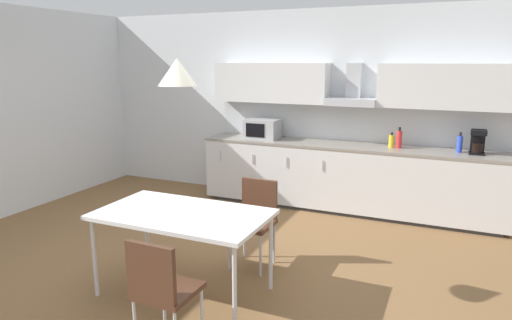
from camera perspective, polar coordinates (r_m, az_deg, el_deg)
The scene contains 14 objects.
ground_plane at distance 4.82m, azimuth -6.75°, elevation -13.01°, with size 9.41×7.99×0.02m, color brown.
wall_back at distance 6.85m, azimuth 4.55°, elevation 6.76°, with size 7.53×0.10×2.75m, color silver.
kitchen_counter at distance 6.41m, azimuth 11.21°, elevation -2.13°, with size 4.08×0.67×0.92m.
backsplash_tile at distance 6.57m, azimuth 12.06°, elevation 4.42°, with size 4.06×0.02×0.48m, color silver.
upper_wall_cabinets at distance 6.37m, azimuth 11.99°, elevation 9.15°, with size 4.06×0.40×0.56m.
microwave at distance 6.66m, azimuth 0.80°, elevation 3.91°, with size 0.48×0.35×0.28m.
coffee_maker at distance 6.18m, azimuth 25.98°, elevation 2.06°, with size 0.18×0.19×0.30m.
bottle_yellow at distance 6.23m, azimuth 16.58°, elevation 2.28°, with size 0.07×0.07×0.20m.
bottle_blue at distance 6.20m, azimuth 24.10°, elevation 1.87°, with size 0.07×0.07×0.25m.
bottle_red at distance 6.22m, azimuth 17.45°, elevation 2.50°, with size 0.07×0.07×0.27m.
dining_table at distance 4.04m, azimuth -9.16°, elevation -7.11°, with size 1.48×0.85×0.76m.
chair_far_right at distance 4.62m, azimuth -0.08°, elevation -6.75°, with size 0.41×0.41×0.87m.
chair_near_right at distance 3.33m, azimuth -11.84°, elevation -15.03°, with size 0.41×0.41×0.87m.
pendant_lamp at distance 3.82m, azimuth -9.81°, elevation 10.78°, with size 0.32×0.32×0.22m, color silver.
Camera 1 is at (2.24, -3.73, 2.06)m, focal length 32.00 mm.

